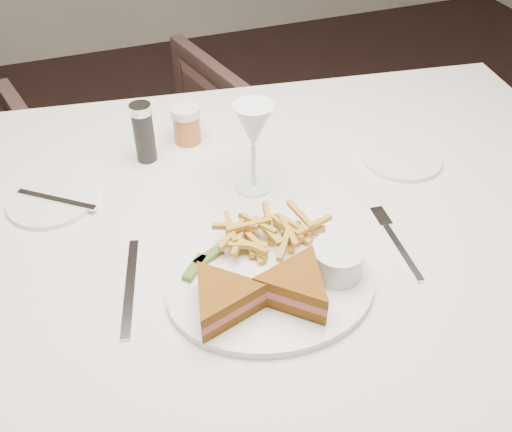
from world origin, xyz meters
name	(u,v)px	position (x,y,z in m)	size (l,w,h in m)	color
ground	(291,427)	(0.00, 0.00, 0.00)	(5.00, 5.00, 0.00)	black
table	(248,348)	(-0.11, 0.02, 0.38)	(1.44, 0.96, 0.75)	silver
chair_far	(144,164)	(-0.18, 0.84, 0.33)	(0.65, 0.61, 0.67)	#48322C
table_setting	(256,229)	(-0.12, -0.05, 0.79)	(0.83, 0.64, 0.18)	white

